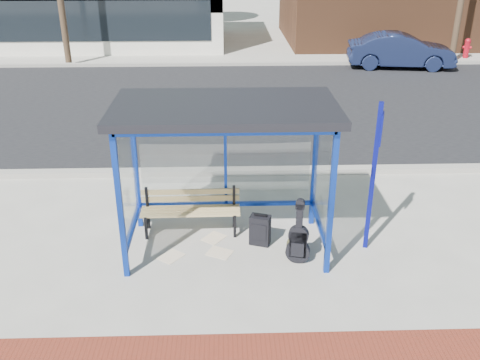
{
  "coord_description": "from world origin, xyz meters",
  "views": [
    {
      "loc": [
        -0.01,
        -7.47,
        4.68
      ],
      "look_at": [
        0.23,
        0.2,
        1.11
      ],
      "focal_mm": 40.0,
      "sensor_mm": 36.0,
      "label": 1
    }
  ],
  "objects_px": {
    "guitar_bag": "(298,241)",
    "backpack": "(297,246)",
    "fire_hydrant": "(467,47)",
    "suitcase": "(260,230)",
    "parked_car": "(401,51)",
    "bench": "(191,208)"
  },
  "relations": [
    {
      "from": "bench",
      "to": "backpack",
      "type": "bearing_deg",
      "value": -27.5
    },
    {
      "from": "guitar_bag",
      "to": "fire_hydrant",
      "type": "distance_m",
      "value": 17.05
    },
    {
      "from": "bench",
      "to": "guitar_bag",
      "type": "height_order",
      "value": "guitar_bag"
    },
    {
      "from": "backpack",
      "to": "fire_hydrant",
      "type": "distance_m",
      "value": 16.93
    },
    {
      "from": "bench",
      "to": "backpack",
      "type": "distance_m",
      "value": 1.93
    },
    {
      "from": "fire_hydrant",
      "to": "bench",
      "type": "bearing_deg",
      "value": -127.61
    },
    {
      "from": "parked_car",
      "to": "fire_hydrant",
      "type": "relative_size",
      "value": 4.92
    },
    {
      "from": "guitar_bag",
      "to": "backpack",
      "type": "relative_size",
      "value": 2.65
    },
    {
      "from": "suitcase",
      "to": "fire_hydrant",
      "type": "bearing_deg",
      "value": 75.2
    },
    {
      "from": "suitcase",
      "to": "backpack",
      "type": "height_order",
      "value": "suitcase"
    },
    {
      "from": "guitar_bag",
      "to": "fire_hydrant",
      "type": "height_order",
      "value": "guitar_bag"
    },
    {
      "from": "suitcase",
      "to": "parked_car",
      "type": "height_order",
      "value": "parked_car"
    },
    {
      "from": "backpack",
      "to": "fire_hydrant",
      "type": "bearing_deg",
      "value": 49.36
    },
    {
      "from": "fire_hydrant",
      "to": "guitar_bag",
      "type": "bearing_deg",
      "value": -121.01
    },
    {
      "from": "bench",
      "to": "fire_hydrant",
      "type": "xyz_separation_m",
      "value": [
        10.48,
        13.61,
        -0.02
      ]
    },
    {
      "from": "parked_car",
      "to": "guitar_bag",
      "type": "bearing_deg",
      "value": 164.19
    },
    {
      "from": "suitcase",
      "to": "fire_hydrant",
      "type": "distance_m",
      "value": 16.89
    },
    {
      "from": "fire_hydrant",
      "to": "parked_car",
      "type": "bearing_deg",
      "value": -153.33
    },
    {
      "from": "parked_car",
      "to": "fire_hydrant",
      "type": "bearing_deg",
      "value": -56.03
    },
    {
      "from": "bench",
      "to": "fire_hydrant",
      "type": "height_order",
      "value": "fire_hydrant"
    },
    {
      "from": "suitcase",
      "to": "fire_hydrant",
      "type": "relative_size",
      "value": 0.71
    },
    {
      "from": "guitar_bag",
      "to": "bench",
      "type": "bearing_deg",
      "value": 162.99
    }
  ]
}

